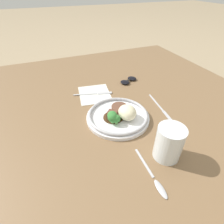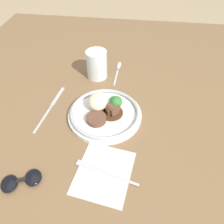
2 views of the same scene
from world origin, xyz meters
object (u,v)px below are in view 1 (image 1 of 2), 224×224
(plate, at_px, (118,115))
(sunglasses, at_px, (129,80))
(knife, at_px, (162,110))
(spoon, at_px, (156,182))
(fork, at_px, (97,93))
(juice_glass, at_px, (168,144))

(plate, relative_size, sunglasses, 2.14)
(plate, height_order, knife, plate)
(plate, distance_m, sunglasses, 0.32)
(sunglasses, bearing_deg, plate, -58.09)
(knife, xyz_separation_m, sunglasses, (-0.28, -0.02, 0.01))
(sunglasses, bearing_deg, spoon, -43.68)
(knife, bearing_deg, sunglasses, -169.67)
(fork, height_order, spoon, same)
(juice_glass, bearing_deg, fork, -168.74)
(plate, xyz_separation_m, fork, (-0.21, -0.02, -0.02))
(fork, bearing_deg, juice_glass, -63.74)
(juice_glass, distance_m, spoon, 0.11)
(plate, bearing_deg, knife, 85.34)
(sunglasses, bearing_deg, juice_glass, -37.61)
(plate, relative_size, knife, 1.05)
(knife, bearing_deg, spoon, -31.15)
(plate, xyz_separation_m, knife, (0.02, 0.19, -0.02))
(fork, xyz_separation_m, spoon, (0.49, 0.01, -0.00))
(juice_glass, bearing_deg, knife, 147.06)
(juice_glass, xyz_separation_m, knife, (-0.20, 0.13, -0.05))
(knife, bearing_deg, fork, -129.78)
(plate, height_order, spoon, plate)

